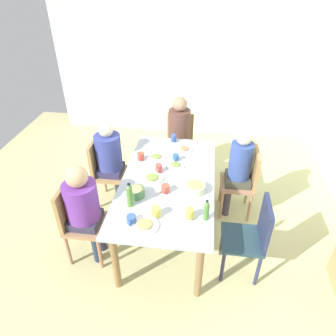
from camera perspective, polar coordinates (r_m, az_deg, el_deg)
ground_plane at (r=3.77m, az=-0.00°, el=-11.46°), size 6.23×6.23×0.00m
wall_left at (r=5.46m, az=3.83°, el=19.31°), size 0.12×4.62×2.60m
dining_table at (r=3.32m, az=-0.00°, el=-3.30°), size 1.83×0.99×0.76m
chair_0 at (r=3.30m, az=-16.47°, el=-9.04°), size 0.40×0.40×0.90m
person_0 at (r=3.15m, az=-15.52°, el=-6.66°), size 0.33×0.33×1.16m
chair_1 at (r=3.12m, az=15.33°, el=-11.96°), size 0.40×0.40×0.90m
chair_2 at (r=3.81m, az=14.07°, el=-2.03°), size 0.40×0.40×0.90m
person_2 at (r=3.70m, az=13.00°, el=0.19°), size 0.30×0.30×1.16m
chair_3 at (r=3.96m, az=-11.74°, el=-0.11°), size 0.40×0.40×0.90m
person_3 at (r=3.84m, az=-10.77°, el=2.06°), size 0.32×0.32×1.15m
chair_4 at (r=4.49m, az=2.15°, el=5.05°), size 0.40×0.40×0.90m
person_4 at (r=4.31m, az=2.09°, el=6.99°), size 0.30×0.30×1.22m
plate_0 at (r=3.28m, az=-3.01°, el=-1.85°), size 0.25×0.25×0.04m
plate_1 at (r=3.79m, az=3.04°, el=3.53°), size 0.20×0.20×0.04m
plate_2 at (r=2.74m, az=-4.42°, el=-10.59°), size 0.26×0.26×0.04m
plate_3 at (r=3.62m, az=-2.18°, el=2.04°), size 0.22×0.22×0.04m
plate_4 at (r=3.48m, az=1.41°, el=0.51°), size 0.20×0.20×0.04m
bowl_0 at (r=3.10m, az=4.98°, el=-3.63°), size 0.21×0.21×0.10m
bowl_1 at (r=3.04m, az=-5.97°, el=-4.37°), size 0.17×0.17×0.11m
cup_0 at (r=2.80m, az=4.11°, el=-8.44°), size 0.12×0.08×0.10m
cup_1 at (r=2.82m, az=-2.22°, el=-8.11°), size 0.12×0.09×0.09m
cup_2 at (r=3.59m, az=-5.12°, el=2.18°), size 0.11×0.08×0.09m
cup_3 at (r=3.37m, az=-1.73°, el=-0.04°), size 0.11×0.07×0.09m
cup_4 at (r=3.57m, az=1.45°, el=1.95°), size 0.11×0.07×0.08m
cup_5 at (r=3.08m, az=-0.43°, el=-3.86°), size 0.12×0.08×0.08m
cup_6 at (r=2.77m, az=-6.85°, el=-9.52°), size 0.12×0.08×0.07m
cup_7 at (r=3.96m, az=1.05°, el=5.64°), size 0.11×0.07×0.09m
bottle_0 at (r=2.89m, az=-7.17°, el=-5.10°), size 0.06×0.06×0.26m
bottle_1 at (r=2.77m, az=7.19°, el=-7.86°), size 0.05×0.05×0.21m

